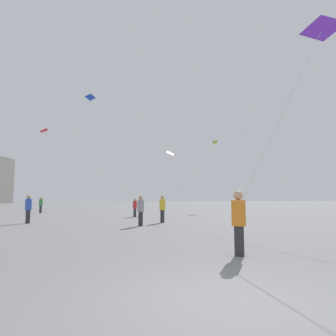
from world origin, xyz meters
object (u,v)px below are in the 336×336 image
Objects in this scene: person_in_orange at (239,220)px; kite_amber_delta at (170,154)px; person_in_yellow at (162,208)px; person_in_blue at (28,208)px; person_in_green at (41,204)px; kite_lime_delta at (212,144)px; person_in_grey at (141,209)px; kite_crimson_delta at (44,132)px; person_in_red at (135,207)px; kite_violet_delta at (321,31)px; kite_cobalt_delta at (89,101)px.

person_in_orange is 26.31m from kite_amber_delta.
person_in_yellow is 0.99× the size of person_in_blue.
person_in_yellow is 8.54m from person_in_blue.
person_in_blue is 1.04× the size of person_in_green.
kite_lime_delta is at bearing 37.20° from kite_amber_delta.
kite_amber_delta is (2.82, 16.66, 5.72)m from person_in_grey.
kite_crimson_delta is at bearing 22.47° from person_in_yellow.
person_in_grey is (0.74, -8.07, 0.10)m from person_in_red.
person_in_yellow is 11.38m from person_in_orange.
person_in_orange is 1.04× the size of person_in_green.
person_in_green is (-11.23, 15.66, -0.01)m from person_in_grey.
person_in_green is 0.23× the size of kite_violet_delta.
person_in_grey is at bearing -112.39° from kite_lime_delta.
person_in_grey is 0.18× the size of kite_amber_delta.
person_in_yellow is at bearing -64.65° from kite_cobalt_delta.
kite_violet_delta is (6.18, -8.38, 7.46)m from person_in_yellow.
kite_violet_delta reaches higher than person_in_red.
kite_lime_delta reaches higher than person_in_yellow.
kite_crimson_delta reaches higher than kite_violet_delta.
person_in_blue is 1.16× the size of person_in_red.
kite_cobalt_delta is at bearing 102.36° from person_in_green.
person_in_red is 18.10m from kite_violet_delta.
kite_cobalt_delta is (-7.59, 21.10, 13.39)m from person_in_grey.
person_in_red is 0.90× the size of person_in_green.
person_in_orange is 31.64m from kite_lime_delta.
person_in_green is at bearing -175.92° from kite_amber_delta.
kite_amber_delta is at bearing 101.66° from kite_violet_delta.
person_in_green is at bearing 130.70° from kite_violet_delta.
kite_crimson_delta is at bearing 12.97° from person_in_red.
kite_crimson_delta is 7.20m from kite_cobalt_delta.
kite_lime_delta is at bearing 0.13° from kite_cobalt_delta.
person_in_yellow is 0.24× the size of kite_violet_delta.
person_in_orange is at bearing -70.62° from kite_cobalt_delta.
person_in_blue is 23.13m from kite_cobalt_delta.
kite_amber_delta is (1.47, 14.42, 5.69)m from person_in_yellow.
kite_cobalt_delta reaches higher than kite_violet_delta.
person_in_green is (-10.49, 7.59, 0.09)m from person_in_red.
person_in_grey is 0.18× the size of kite_crimson_delta.
kite_lime_delta is 17.25m from kite_cobalt_delta.
person_in_blue reaches higher than person_in_green.
kite_lime_delta is (19.94, 5.47, 7.75)m from person_in_green.
person_in_orange is 36.29m from kite_crimson_delta.
kite_violet_delta is (18.75, -21.80, 7.49)m from person_in_green.
person_in_orange is at bearing 173.87° from person_in_yellow.
kite_amber_delta reaches higher than person_in_red.
kite_crimson_delta is (-16.49, 30.95, 9.31)m from person_in_orange.
kite_crimson_delta is 0.66× the size of kite_lime_delta.
kite_amber_delta is at bearing -52.11° from person_in_red.
kite_amber_delta is (-0.19, 25.68, 5.69)m from person_in_orange.
kite_violet_delta is 27.30m from kite_lime_delta.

